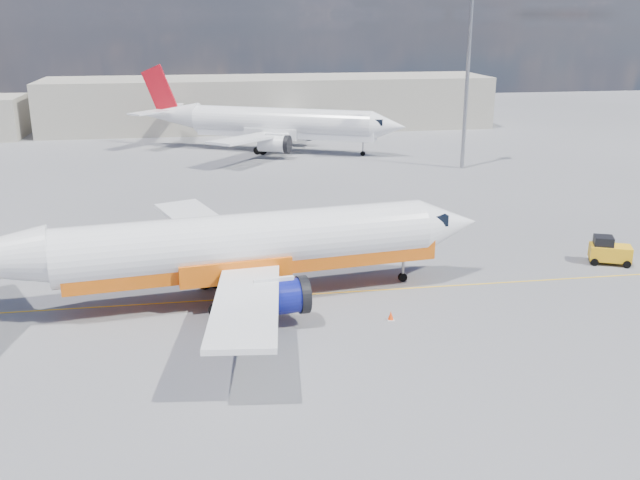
{
  "coord_description": "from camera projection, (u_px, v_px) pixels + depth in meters",
  "views": [
    {
      "loc": [
        -5.37,
        -39.85,
        17.47
      ],
      "look_at": [
        1.65,
        3.61,
        3.5
      ],
      "focal_mm": 40.0,
      "sensor_mm": 36.0,
      "label": 1
    }
  ],
  "objects": [
    {
      "name": "main_jet",
      "position": [
        230.0,
        247.0,
        44.48
      ],
      "size": [
        35.68,
        27.93,
        10.79
      ],
      "rotation": [
        0.0,
        0.0,
        0.13
      ],
      "color": "white",
      "rests_on": "ground"
    },
    {
      "name": "terminal_main",
      "position": [
        270.0,
        103.0,
        113.72
      ],
      "size": [
        70.0,
        14.0,
        8.0
      ],
      "primitive_type": "cube",
      "color": "#A59F8E",
      "rests_on": "ground"
    },
    {
      "name": "ground",
      "position": [
        303.0,
        313.0,
        43.6
      ],
      "size": [
        240.0,
        240.0,
        0.0
      ],
      "primitive_type": "plane",
      "color": "#5A5A5E",
      "rests_on": "ground"
    },
    {
      "name": "gse_tug",
      "position": [
        609.0,
        251.0,
        52.06
      ],
      "size": [
        3.25,
        2.69,
        2.04
      ],
      "rotation": [
        0.0,
        0.0,
        -0.39
      ],
      "color": "black",
      "rests_on": "ground"
    },
    {
      "name": "taxi_line",
      "position": [
        297.0,
        295.0,
        46.42
      ],
      "size": [
        70.0,
        0.15,
        0.01
      ],
      "primitive_type": "cube",
      "color": "yellow",
      "rests_on": "ground"
    },
    {
      "name": "traffic_cone",
      "position": [
        391.0,
        316.0,
        42.56
      ],
      "size": [
        0.4,
        0.4,
        0.56
      ],
      "color": "white",
      "rests_on": "ground"
    },
    {
      "name": "floodlight_mast",
      "position": [
        468.0,
        61.0,
        81.09
      ],
      "size": [
        1.52,
        1.52,
        20.77
      ],
      "color": "gray",
      "rests_on": "ground"
    },
    {
      "name": "second_jet",
      "position": [
        274.0,
        124.0,
        94.07
      ],
      "size": [
        35.8,
        26.92,
        11.07
      ],
      "rotation": [
        0.0,
        0.0,
        -0.43
      ],
      "color": "white",
      "rests_on": "ground"
    }
  ]
}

